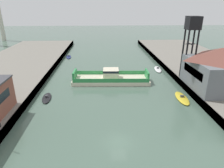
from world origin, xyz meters
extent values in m
plane|color=#4C6656|center=(0.00, 0.00, 0.00)|extent=(400.00, 400.00, 0.00)
cube|color=#4C4742|center=(-18.77, 20.00, 0.86)|extent=(0.30, 140.00, 1.73)
cube|color=#4C4742|center=(18.77, 20.00, 0.86)|extent=(0.30, 140.00, 1.73)
cube|color=beige|center=(0.03, 27.21, 0.55)|extent=(21.71, 8.04, 1.10)
cube|color=#2D8947|center=(0.19, 30.70, 1.65)|extent=(20.55, 1.02, 1.10)
cube|color=#2D8947|center=(-0.12, 23.72, 1.65)|extent=(20.55, 1.02, 1.10)
cube|color=beige|center=(0.03, 27.21, 2.45)|extent=(4.45, 4.09, 2.69)
cube|color=black|center=(0.03, 27.21, 3.44)|extent=(4.49, 4.13, 0.60)
cube|color=#2D8947|center=(10.23, 26.76, 2.20)|extent=(0.72, 4.99, 2.20)
cube|color=#2D8947|center=(-10.17, 27.66, 2.20)|extent=(0.72, 4.99, 2.20)
ellipsoid|color=navy|center=(-16.41, 57.09, 0.21)|extent=(2.81, 6.67, 0.42)
cube|color=#4C4C51|center=(-16.41, 57.09, 0.67)|extent=(0.73, 0.49, 0.50)
ellipsoid|color=black|center=(-15.48, 16.89, 0.20)|extent=(2.78, 6.18, 0.39)
cube|color=#4C4C51|center=(-15.48, 16.89, 0.64)|extent=(0.75, 0.49, 0.50)
ellipsoid|color=yellow|center=(16.07, 15.07, 0.25)|extent=(2.91, 7.53, 0.49)
cube|color=#4C4C51|center=(16.07, 15.07, 0.74)|extent=(0.89, 0.45, 0.50)
ellipsoid|color=white|center=(16.43, 37.73, 0.24)|extent=(3.11, 7.54, 0.49)
cube|color=#4C4C51|center=(16.43, 37.73, 0.74)|extent=(0.81, 0.50, 0.50)
cube|color=slate|center=(25.68, 17.53, 5.11)|extent=(13.73, 14.31, 6.76)
cube|color=black|center=(18.85, 17.53, 5.92)|extent=(0.08, 10.02, 1.89)
cylinder|color=black|center=(19.37, 26.05, 8.21)|extent=(0.44, 0.44, 12.96)
cylinder|color=black|center=(21.84, 26.05, 8.21)|extent=(0.44, 0.44, 12.96)
cylinder|color=black|center=(19.37, 23.58, 8.21)|extent=(0.44, 0.44, 12.96)
cylinder|color=black|center=(21.84, 23.58, 8.21)|extent=(0.44, 0.44, 12.96)
cube|color=black|center=(20.61, 24.81, 6.26)|extent=(2.47, 0.20, 0.20)
cube|color=black|center=(20.61, 24.81, 6.26)|extent=(0.20, 2.47, 0.20)
cube|color=black|center=(20.61, 24.81, 11.06)|extent=(2.47, 0.20, 0.20)
cube|color=black|center=(20.61, 24.81, 11.06)|extent=(0.20, 2.47, 0.20)
cube|color=black|center=(20.61, 24.81, 16.30)|extent=(3.21, 3.21, 3.23)
cylinder|color=black|center=(-19.32, 2.79, 2.00)|extent=(0.28, 0.28, 0.55)
sphere|color=black|center=(-19.32, 2.79, 2.28)|extent=(0.32, 0.32, 0.32)
camera|label=1|loc=(-2.38, -26.12, 20.32)|focal=32.06mm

